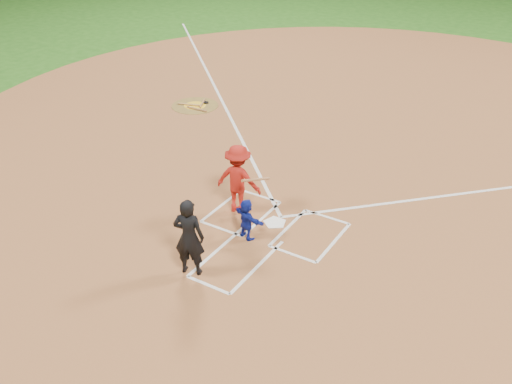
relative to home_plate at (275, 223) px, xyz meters
The scene contains 13 objects.
ground 0.02m from the home_plate, ahead, with size 120.00×120.00×0.00m, color #225916.
home_plate_dirt 6.00m from the home_plate, 90.00° to the left, with size 28.00×28.00×0.01m, color brown.
home_plate is the anchor object (origin of this frame).
on_deck_circle 8.19m from the home_plate, 140.80° to the left, with size 1.70×1.70×0.01m, color brown.
on_deck_logo 8.19m from the home_plate, 140.80° to the left, with size 0.80×0.80×0.00m, color yellow.
on_deck_bat_a 8.24m from the home_plate, 138.80° to the left, with size 0.06×0.06×0.84m, color #9C6A39.
on_deck_bat_b 8.29m from the home_plate, 142.21° to the left, with size 0.06×0.06×0.84m, color #A5743C.
on_deck_bat_c 7.77m from the home_plate, 141.12° to the left, with size 0.06×0.06×0.84m, color brown.
bat_weight_donut 8.30m from the home_plate, 137.79° to the left, with size 0.19×0.19×0.05m, color black.
catcher 1.05m from the home_plate, 106.12° to the right, with size 0.95×0.30×1.03m, color #13229B.
umpire 2.83m from the home_plate, 102.46° to the right, with size 0.66×0.43×1.81m, color black.
chalk_markings 5.29m from the home_plate, 90.00° to the left, with size 28.35×17.32×0.01m.
batter_at_plate 1.40m from the home_plate, behind, with size 1.40×0.97×1.81m.
Camera 1 is at (5.77, -10.23, 7.74)m, focal length 40.00 mm.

